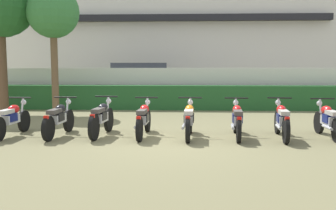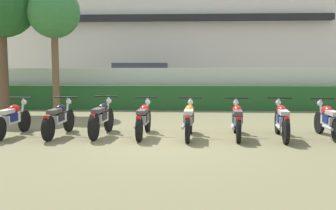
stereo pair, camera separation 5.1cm
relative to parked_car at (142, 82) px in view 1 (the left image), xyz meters
The scene contains 14 objects.
ground 10.49m from the parked_car, 80.38° to the right, with size 60.00×60.00×0.00m, color olive.
building 7.20m from the parked_car, 74.17° to the left, with size 20.59×6.50×8.44m.
compound_wall 3.61m from the parked_car, 61.06° to the right, with size 19.56×0.30×1.66m, color silver.
hedge_row 4.26m from the parked_car, 65.64° to the right, with size 15.65×0.70×0.97m, color #235628.
parked_car is the anchor object (origin of this frame).
tree_far_side 6.23m from the parked_car, 119.51° to the right, with size 1.94×1.94×4.72m.
motorcycle_in_row_0 10.04m from the parked_car, 102.41° to the right, with size 0.60×1.89×0.95m.
motorcycle_in_row_1 9.79m from the parked_car, 95.73° to the right, with size 0.60×1.91×0.96m.
motorcycle_in_row_2 9.65m from the parked_car, 89.51° to the right, with size 0.60×1.88×0.98m.
motorcycle_in_row_3 9.74m from the parked_car, 83.22° to the right, with size 0.60×1.93×0.95m.
motorcycle_in_row_4 10.06m from the parked_car, 76.88° to the right, with size 0.60×1.87×0.97m.
motorcycle_in_row_5 10.30m from the parked_car, 70.35° to the right, with size 0.60×1.90×0.95m.
motorcycle_in_row_6 10.78m from the parked_car, 65.13° to the right, with size 0.60×1.92×0.97m.
motorcycle_in_row_7 11.20m from the parked_car, 59.52° to the right, with size 0.60×1.79×0.94m.
Camera 1 is at (0.43, -8.57, 1.78)m, focal length 40.04 mm.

